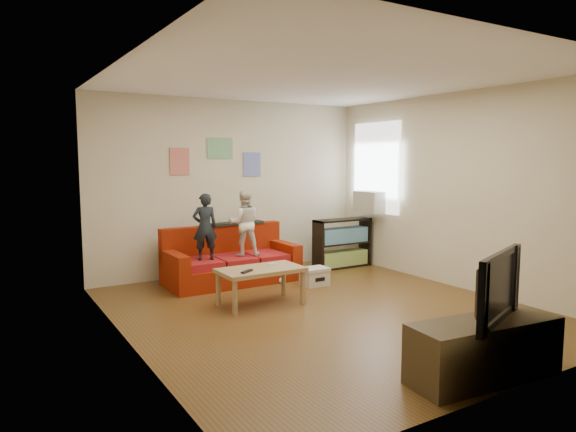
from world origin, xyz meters
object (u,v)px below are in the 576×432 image
sofa (230,263)px  child_b (244,223)px  child_a (205,227)px  coffee_table (261,273)px  tv_stand (484,350)px  television (487,286)px  bookshelf (342,246)px  file_box (315,276)px

sofa → child_b: size_ratio=2.00×
child_a → coffee_table: 1.25m
sofa → tv_stand: size_ratio=1.44×
child_b → television: size_ratio=0.95×
sofa → television: (0.34, -4.12, 0.50)m
tv_stand → bookshelf: bearing=74.1°
bookshelf → television: size_ratio=1.01×
bookshelf → television: television is taller
coffee_table → file_box: 1.23m
child_a → file_box: size_ratio=2.47×
bookshelf → child_b: bearing=-176.0°
television → child_a: bearing=80.0°
child_b → tv_stand: bearing=113.3°
television → sofa: bearing=73.4°
tv_stand → television: (0.00, 0.00, 0.53)m
bookshelf → child_a: bearing=-177.0°
child_a → bookshelf: bearing=-165.4°
sofa → bookshelf: size_ratio=1.89×
sofa → tv_stand: bearing=-85.2°
sofa → television: 4.17m
tv_stand → television: size_ratio=1.32×
child_a → bookshelf: child_a is taller
tv_stand → file_box: bearing=86.4°
file_box → child_b: bearing=138.8°
sofa → coffee_table: bearing=-98.5°
child_b → television: bearing=113.3°
sofa → bookshelf: bearing=-1.0°
child_b → file_box: size_ratio=2.54×
file_box → tv_stand: bearing=-99.9°
child_a → television: 4.04m
bookshelf → television: 4.44m
child_a → television: bearing=112.9°
child_a → television: (0.80, -3.96, -0.08)m
coffee_table → file_box: size_ratio=2.75×
file_box → bookshelf: bearing=36.2°
sofa → child_b: (0.15, -0.16, 0.59)m
child_a → coffee_table: size_ratio=0.90×
coffee_table → tv_stand: 2.88m
child_b → file_box: (0.77, -0.68, -0.74)m
file_box → tv_stand: size_ratio=0.28×
coffee_table → television: television is taller
child_a → child_b: child_b is taller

